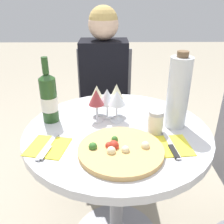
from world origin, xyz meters
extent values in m
cylinder|color=gray|center=(0.00, 0.00, 0.36)|extent=(0.07, 0.07, 0.68)
cylinder|color=silver|center=(0.00, 0.00, 0.72)|extent=(0.82, 0.82, 0.04)
cylinder|color=slate|center=(-0.07, 0.72, 0.01)|extent=(0.37, 0.37, 0.01)
cylinder|color=slate|center=(-0.07, 0.72, 0.22)|extent=(0.06, 0.06, 0.44)
cube|color=slate|center=(-0.07, 0.72, 0.46)|extent=(0.41, 0.41, 0.03)
cube|color=slate|center=(-0.07, 0.91, 0.69)|extent=(0.41, 0.02, 0.42)
cube|color=black|center=(-0.07, 0.55, 0.24)|extent=(0.27, 0.34, 0.47)
cube|color=black|center=(-0.07, 0.72, 0.73)|extent=(0.32, 0.22, 0.52)
sphere|color=#DBB293|center=(-0.07, 0.72, 1.09)|extent=(0.20, 0.20, 0.20)
sphere|color=tan|center=(-0.07, 0.72, 1.12)|extent=(0.19, 0.19, 0.19)
cylinder|color=tan|center=(0.01, -0.18, 0.75)|extent=(0.33, 0.33, 0.02)
sphere|color=#336B28|center=(-0.10, -0.18, 0.76)|extent=(0.03, 0.03, 0.03)
sphere|color=beige|center=(0.10, -0.17, 0.76)|extent=(0.03, 0.03, 0.03)
sphere|color=beige|center=(0.02, -0.20, 0.76)|extent=(0.03, 0.03, 0.03)
sphere|color=#B22D1E|center=(-0.04, -0.17, 0.76)|extent=(0.03, 0.03, 0.03)
sphere|color=#B22D1E|center=(-0.02, -0.17, 0.76)|extent=(0.04, 0.04, 0.04)
sphere|color=beige|center=(-0.03, -0.21, 0.76)|extent=(0.03, 0.03, 0.03)
sphere|color=#336B28|center=(-0.01, -0.13, 0.76)|extent=(0.03, 0.03, 0.03)
cylinder|color=#23471E|center=(-0.31, 0.08, 0.84)|extent=(0.07, 0.07, 0.21)
cone|color=#23471E|center=(-0.31, 0.08, 0.96)|extent=(0.07, 0.07, 0.03)
cylinder|color=#23471E|center=(-0.31, 0.08, 1.00)|extent=(0.03, 0.03, 0.07)
cylinder|color=silver|center=(-0.31, 0.08, 0.82)|extent=(0.08, 0.08, 0.07)
cylinder|color=silver|center=(0.26, 0.03, 0.89)|extent=(0.09, 0.09, 0.31)
cylinder|color=brown|center=(0.26, 0.03, 1.06)|extent=(0.05, 0.05, 0.02)
cylinder|color=silver|center=(0.16, -0.03, 0.78)|extent=(0.07, 0.07, 0.09)
cylinder|color=#B2B2B7|center=(0.16, -0.03, 0.83)|extent=(0.06, 0.06, 0.02)
cylinder|color=silver|center=(0.00, 0.15, 0.74)|extent=(0.06, 0.06, 0.00)
cylinder|color=silver|center=(0.00, 0.15, 0.78)|extent=(0.01, 0.01, 0.08)
cone|color=beige|center=(0.00, 0.15, 0.86)|extent=(0.07, 0.07, 0.07)
cylinder|color=silver|center=(-0.09, 0.15, 0.74)|extent=(0.06, 0.06, 0.00)
cylinder|color=silver|center=(-0.09, 0.15, 0.78)|extent=(0.01, 0.01, 0.07)
cone|color=beige|center=(-0.09, 0.15, 0.85)|extent=(0.07, 0.07, 0.07)
cylinder|color=silver|center=(-0.04, 0.11, 0.74)|extent=(0.06, 0.06, 0.00)
cylinder|color=silver|center=(-0.04, 0.11, 0.77)|extent=(0.01, 0.01, 0.07)
cone|color=silver|center=(-0.04, 0.11, 0.85)|extent=(0.08, 0.08, 0.07)
cylinder|color=silver|center=(0.00, 0.08, 0.74)|extent=(0.06, 0.06, 0.00)
cylinder|color=silver|center=(0.00, 0.08, 0.78)|extent=(0.01, 0.01, 0.08)
cone|color=silver|center=(0.00, 0.08, 0.85)|extent=(0.08, 0.08, 0.07)
cylinder|color=silver|center=(-0.09, 0.08, 0.74)|extent=(0.06, 0.06, 0.00)
cylinder|color=silver|center=(-0.09, 0.08, 0.78)|extent=(0.01, 0.01, 0.08)
cone|color=#9E383D|center=(-0.09, 0.08, 0.86)|extent=(0.07, 0.07, 0.07)
cube|color=yellow|center=(-0.28, -0.14, 0.74)|extent=(0.18, 0.18, 0.00)
cube|color=silver|center=(-0.28, -0.14, 0.74)|extent=(0.06, 0.19, 0.00)
cube|color=silver|center=(-0.28, -0.19, 0.75)|extent=(0.04, 0.09, 0.00)
cube|color=yellow|center=(0.21, -0.14, 0.74)|extent=(0.16, 0.16, 0.00)
cube|color=silver|center=(0.21, -0.14, 0.74)|extent=(0.04, 0.19, 0.00)
cube|color=black|center=(0.21, -0.19, 0.75)|extent=(0.03, 0.09, 0.00)
camera|label=1|loc=(-0.04, -0.96, 1.29)|focal=40.00mm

